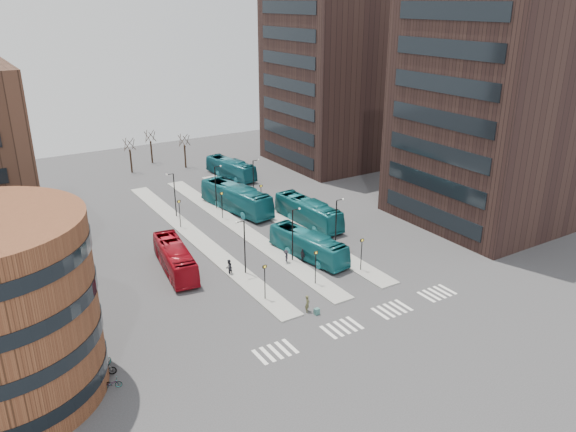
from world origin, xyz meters
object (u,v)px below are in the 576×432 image
suitcase (317,311)px  commuter_c (286,257)px  red_bus (175,258)px  bicycle_mid (105,370)px  bicycle_far (101,363)px  commuter_b (303,256)px  teal_bus_a (308,245)px  bicycle_near (111,384)px  commuter_a (229,267)px  teal_bus_c (308,212)px  teal_bus_d (231,168)px  traveller (307,304)px  teal_bus_b (236,198)px

suitcase → commuter_c: commuter_c is taller
commuter_c → red_bus: bearing=-83.2°
bicycle_mid → bicycle_far: bicycle_mid is taller
commuter_b → red_bus: bearing=69.1°
suitcase → teal_bus_a: (6.29, 10.82, 1.23)m
red_bus → commuter_c: red_bus is taller
suitcase → bicycle_near: (-19.38, -0.57, 0.10)m
teal_bus_a → bicycle_far: size_ratio=5.77×
teal_bus_a → commuter_b: teal_bus_a is taller
commuter_a → bicycle_near: 20.18m
teal_bus_c → commuter_a: (-15.48, -7.80, -0.76)m
teal_bus_d → suitcase: bearing=-115.8°
suitcase → commuter_b: (5.07, 10.09, 0.49)m
bicycle_far → red_bus: bearing=-65.5°
teal_bus_a → bicycle_far: bearing=-170.5°
teal_bus_d → commuter_b: 34.24m
bicycle_mid → suitcase: bearing=-74.9°
bicycle_near → bicycle_far: (0.00, 2.85, 0.09)m
teal_bus_c → commuter_a: 17.35m
traveller → bicycle_far: traveller is taller
commuter_b → commuter_c: commuter_c is taller
suitcase → teal_bus_d: bearing=73.9°
suitcase → teal_bus_a: 12.57m
suitcase → teal_bus_b: size_ratio=0.05×
traveller → commuter_b: traveller is taller
teal_bus_a → teal_bus_b: teal_bus_b is taller
teal_bus_c → commuter_c: size_ratio=7.26×
teal_bus_c → bicycle_mid: 36.40m
red_bus → bicycle_near: size_ratio=7.02×
commuter_a → bicycle_mid: size_ratio=0.97×
red_bus → commuter_b: red_bus is taller
teal_bus_b → red_bus: bearing=-146.4°
red_bus → teal_bus_c: 20.34m
teal_bus_d → bicycle_mid: size_ratio=6.10×
commuter_a → bicycle_far: bearing=9.2°
commuter_b → commuter_a: bearing=81.6°
suitcase → bicycle_mid: bicycle_mid is taller
teal_bus_a → teal_bus_c: 10.46m
traveller → bicycle_far: bearing=134.0°
bicycle_near → red_bus: bearing=-18.0°
suitcase → teal_bus_a: size_ratio=0.06×
commuter_b → commuter_c: bearing=70.5°
teal_bus_c → teal_bus_b: bearing=118.2°
teal_bus_b → teal_bus_d: size_ratio=1.20×
commuter_a → bicycle_far: (-16.02, -9.42, -0.38)m
teal_bus_c → teal_bus_d: size_ratio=1.07×
commuter_a → commuter_c: 6.72m
suitcase → teal_bus_a: teal_bus_a is taller
red_bus → teal_bus_a: 14.95m
commuter_c → teal_bus_a: bearing=120.7°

